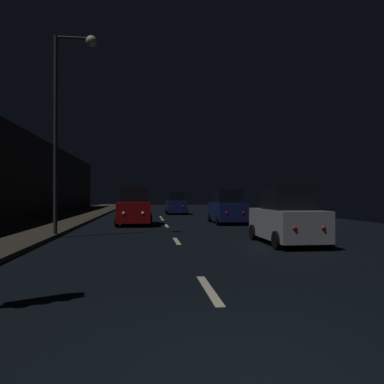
% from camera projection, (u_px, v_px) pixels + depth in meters
% --- Properties ---
extents(ground, '(26.09, 84.00, 0.02)m').
position_uv_depth(ground, '(162.00, 219.00, 28.25)').
color(ground, black).
extents(sidewalk_left, '(4.40, 84.00, 0.15)m').
position_uv_depth(sidewalk_left, '(65.00, 218.00, 27.44)').
color(sidewalk_left, '#38332B').
rests_on(sidewalk_left, ground).
extents(building_facade_left, '(0.80, 63.00, 6.05)m').
position_uv_depth(building_facade_left, '(10.00, 174.00, 23.69)').
color(building_facade_left, '#2D2B28').
rests_on(building_facade_left, ground).
extents(lane_centerline, '(0.16, 25.46, 0.01)m').
position_uv_depth(lane_centerline, '(168.00, 228.00, 19.92)').
color(lane_centerline, beige).
rests_on(lane_centerline, ground).
extents(streetlamp_overhead, '(1.70, 0.44, 8.20)m').
position_uv_depth(streetlamp_overhead, '(66.00, 105.00, 15.55)').
color(streetlamp_overhead, '#2D2D30').
rests_on(streetlamp_overhead, ground).
extents(car_approaching_headlights, '(1.98, 4.29, 2.16)m').
position_uv_depth(car_approaching_headlights, '(135.00, 208.00, 22.16)').
color(car_approaching_headlights, maroon).
rests_on(car_approaching_headlights, ground).
extents(car_parked_right_far, '(1.89, 4.08, 2.06)m').
position_uv_depth(car_parked_right_far, '(228.00, 208.00, 23.21)').
color(car_parked_right_far, '#141E51').
rests_on(car_parked_right_far, ground).
extents(car_distant_taillights, '(1.85, 4.00, 2.02)m').
position_uv_depth(car_distant_taillights, '(176.00, 204.00, 35.10)').
color(car_distant_taillights, '#141E51').
rests_on(car_distant_taillights, ground).
extents(car_parked_right_near, '(1.80, 3.90, 1.97)m').
position_uv_depth(car_parked_right_near, '(287.00, 218.00, 13.43)').
color(car_parked_right_near, '#A5A8AD').
rests_on(car_parked_right_near, ground).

